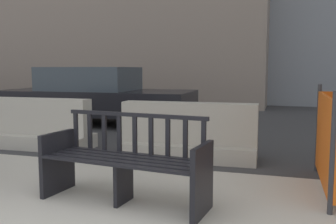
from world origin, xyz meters
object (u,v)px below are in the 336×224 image
at_px(jersey_barrier_centre, 188,136).
at_px(car_sedan_mid, 95,96).
at_px(street_bench, 125,164).
at_px(jersey_barrier_left, 35,128).

distance_m(jersey_barrier_centre, car_sedan_mid, 4.16).
distance_m(street_bench, car_sedan_mid, 5.60).
xyz_separation_m(jersey_barrier_centre, jersey_barrier_left, (-2.70, 0.02, 0.00)).
bearing_deg(jersey_barrier_left, car_sedan_mid, 96.89).
xyz_separation_m(street_bench, jersey_barrier_centre, (0.16, 1.97, -0.06)).
distance_m(jersey_barrier_centre, jersey_barrier_left, 2.70).
distance_m(street_bench, jersey_barrier_left, 3.23).
xyz_separation_m(jersey_barrier_left, car_sedan_mid, (-0.34, 2.80, 0.34)).
bearing_deg(jersey_barrier_left, jersey_barrier_centre, -0.52).
bearing_deg(car_sedan_mid, jersey_barrier_left, -83.11).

